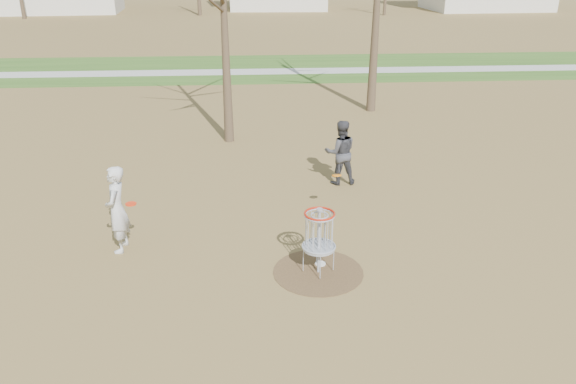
# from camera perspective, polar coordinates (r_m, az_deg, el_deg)

# --- Properties ---
(ground) EXTENTS (160.00, 160.00, 0.00)m
(ground) POSITION_cam_1_polar(r_m,az_deg,el_deg) (11.26, 3.08, -8.12)
(ground) COLOR brown
(ground) RESTS_ON ground
(green_band) EXTENTS (160.00, 8.00, 0.01)m
(green_band) POSITION_cam_1_polar(r_m,az_deg,el_deg) (31.11, -1.52, 12.49)
(green_band) COLOR #2D5119
(green_band) RESTS_ON ground
(footpath) EXTENTS (160.00, 1.50, 0.01)m
(footpath) POSITION_cam_1_polar(r_m,az_deg,el_deg) (30.13, -1.44, 12.15)
(footpath) COLOR #9E9E99
(footpath) RESTS_ON green_band
(dirt_circle) EXTENTS (1.80, 1.80, 0.01)m
(dirt_circle) POSITION_cam_1_polar(r_m,az_deg,el_deg) (11.26, 3.08, -8.10)
(dirt_circle) COLOR #47331E
(dirt_circle) RESTS_ON ground
(player_standing) EXTENTS (0.47, 0.70, 1.88)m
(player_standing) POSITION_cam_1_polar(r_m,az_deg,el_deg) (12.14, -16.99, -1.71)
(player_standing) COLOR silver
(player_standing) RESTS_ON ground
(player_throwing) EXTENTS (0.89, 0.71, 1.77)m
(player_throwing) POSITION_cam_1_polar(r_m,az_deg,el_deg) (15.14, 5.35, 4.03)
(player_throwing) COLOR #38383E
(player_throwing) RESTS_ON ground
(disc_grounded) EXTENTS (0.22, 0.22, 0.02)m
(disc_grounded) POSITION_cam_1_polar(r_m,az_deg,el_deg) (11.50, 3.30, -7.28)
(disc_grounded) COLOR silver
(disc_grounded) RESTS_ON dirt_circle
(discs_in_play) EXTENTS (4.62, 1.74, 0.15)m
(discs_in_play) POSITION_cam_1_polar(r_m,az_deg,el_deg) (12.19, -4.30, 0.41)
(discs_in_play) COLOR orange
(discs_in_play) RESTS_ON ground
(disc_golf_basket) EXTENTS (0.64, 0.64, 1.35)m
(disc_golf_basket) POSITION_cam_1_polar(r_m,az_deg,el_deg) (10.81, 3.18, -3.99)
(disc_golf_basket) COLOR #9EA3AD
(disc_golf_basket) RESTS_ON ground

